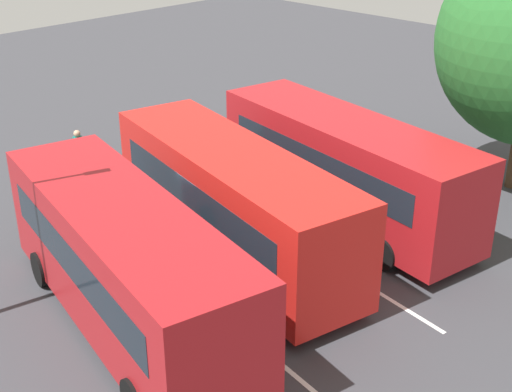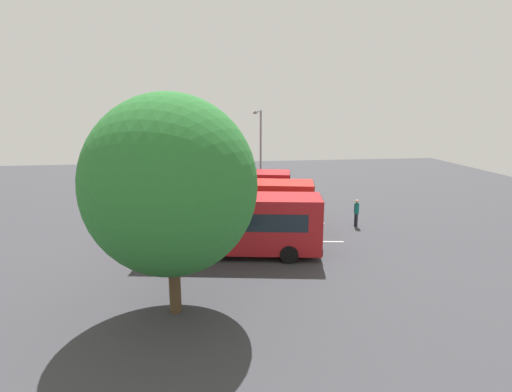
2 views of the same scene
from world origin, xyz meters
The scene contains 7 objects.
ground_plane centered at (0.00, 0.00, 0.00)m, with size 62.18×62.18×0.00m, color #38383D.
bus_far_left centered at (-0.51, -3.95, 1.71)m, with size 9.33×3.93×3.11m.
bus_center_left centered at (0.16, 0.01, 1.71)m, with size 9.35×4.30×3.11m.
bus_center_right centered at (-0.41, 3.92, 1.71)m, with size 9.35×4.30×3.11m.
pedestrian centered at (7.68, -0.02, 1.04)m, with size 0.40×0.40×1.76m.
lane_stripe_outer_left centered at (0.00, -1.88, 0.00)m, with size 11.93×0.12×0.01m, color silver.
lane_stripe_inner_left centered at (0.00, 1.88, 0.00)m, with size 11.93×0.12×0.01m, color silver.
Camera 1 is at (-12.01, 11.57, 9.73)m, focal length 49.18 mm.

